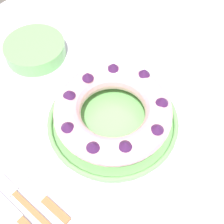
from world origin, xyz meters
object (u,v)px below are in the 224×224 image
object	(u,v)px
fork	(22,201)
cake_knife	(45,200)
bundt_cake	(112,112)
serving_dish	(112,122)
serving_knife	(21,220)
side_bowl	(35,50)

from	to	relation	value
fork	cake_knife	world-z (taller)	cake_knife
fork	bundt_cake	bearing A→B (deg)	-8.11
serving_dish	serving_knife	world-z (taller)	serving_dish
cake_knife	serving_knife	bearing A→B (deg)	174.43
serving_knife	side_bowl	size ratio (longest dim) A/B	1.21
serving_knife	cake_knife	size ratio (longest dim) A/B	1.28
bundt_cake	serving_knife	bearing A→B (deg)	-178.65
serving_dish	cake_knife	world-z (taller)	serving_dish
fork	serving_knife	world-z (taller)	serving_knife
serving_dish	side_bowl	distance (m)	0.32
serving_dish	cake_knife	distance (m)	0.23
bundt_cake	side_bowl	distance (m)	0.32
serving_knife	cake_knife	world-z (taller)	same
serving_dish	serving_knife	xyz separation A→B (m)	(-0.29, -0.01, -0.01)
serving_dish	fork	bearing A→B (deg)	175.29
bundt_cake	cake_knife	size ratio (longest dim) A/B	1.70
fork	serving_knife	bearing A→B (deg)	-137.55
side_bowl	cake_knife	bearing A→B (deg)	-129.66
serving_dish	side_bowl	xyz separation A→B (m)	(0.04, 0.32, 0.01)
serving_knife	cake_knife	distance (m)	0.06
serving_dish	side_bowl	size ratio (longest dim) A/B	1.85
serving_dish	fork	xyz separation A→B (m)	(-0.26, 0.02, -0.01)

